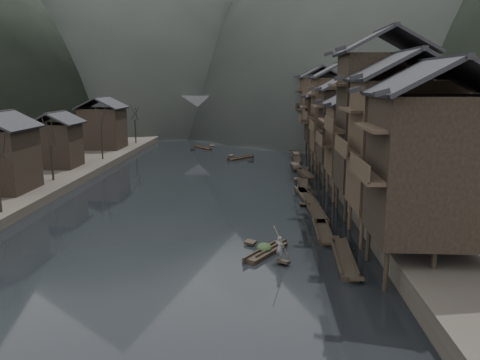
{
  "coord_description": "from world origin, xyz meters",
  "views": [
    {
      "loc": [
        6.83,
        -36.75,
        12.3
      ],
      "look_at": [
        4.57,
        9.3,
        2.5
      ],
      "focal_mm": 35.0,
      "sensor_mm": 36.0,
      "label": 1
    }
  ],
  "objects": [
    {
      "name": "hero_sampan",
      "position": [
        7.13,
        -4.7,
        0.2
      ],
      "size": [
        3.38,
        4.72,
        0.44
      ],
      "color": "black",
      "rests_on": "water"
    },
    {
      "name": "right_bank",
      "position": [
        35.0,
        40.0,
        0.9
      ],
      "size": [
        40.0,
        200.0,
        1.8
      ],
      "primitive_type": "cube",
      "color": "#2D2823",
      "rests_on": "ground"
    },
    {
      "name": "bare_trees",
      "position": [
        -17.0,
        15.72,
        5.98
      ],
      "size": [
        3.34,
        62.73,
        6.69
      ],
      "color": "black",
      "rests_on": "left_bank"
    },
    {
      "name": "left_houses",
      "position": [
        -20.5,
        20.12,
        5.66
      ],
      "size": [
        8.1,
        53.2,
        8.73
      ],
      "color": "black",
      "rests_on": "left_bank"
    },
    {
      "name": "stilt_houses",
      "position": [
        17.28,
        18.86,
        8.95
      ],
      "size": [
        9.0,
        67.6,
        16.99
      ],
      "color": "black",
      "rests_on": "ground"
    },
    {
      "name": "boatman",
      "position": [
        8.06,
        -6.19,
        1.28
      ],
      "size": [
        0.72,
        0.71,
        1.68
      ],
      "primitive_type": "imported",
      "rotation": [
        0.0,
        0.0,
        2.4
      ],
      "color": "#5A5A5D",
      "rests_on": "hero_sampan"
    },
    {
      "name": "bamboo_pole",
      "position": [
        8.26,
        -6.19,
        3.73
      ],
      "size": [
        1.34,
        1.99,
        3.23
      ],
      "primitive_type": "cylinder",
      "rotation": [
        0.62,
        0.0,
        -0.58
      ],
      "color": "#8C7A51",
      "rests_on": "boatman"
    },
    {
      "name": "cargo_heap",
      "position": [
        7.01,
        -4.5,
        0.77
      ],
      "size": [
        1.11,
        1.45,
        0.66
      ],
      "primitive_type": "ellipsoid",
      "color": "black",
      "rests_on": "hero_sampan"
    },
    {
      "name": "water",
      "position": [
        0.0,
        0.0,
        0.0
      ],
      "size": [
        300.0,
        300.0,
        0.0
      ],
      "primitive_type": "plane",
      "color": "black",
      "rests_on": "ground"
    },
    {
      "name": "left_bank",
      "position": [
        -35.0,
        40.0,
        0.6
      ],
      "size": [
        40.0,
        200.0,
        1.2
      ],
      "primitive_type": "cube",
      "color": "#2D2823",
      "rests_on": "ground"
    },
    {
      "name": "stone_bridge",
      "position": [
        -0.0,
        72.0,
        5.11
      ],
      "size": [
        40.0,
        6.0,
        9.0
      ],
      "color": "#4C4C4F",
      "rests_on": "ground"
    },
    {
      "name": "midriver_boats",
      "position": [
        -0.65,
        53.39,
        0.2
      ],
      "size": [
        11.91,
        36.06,
        0.45
      ],
      "color": "black",
      "rests_on": "water"
    },
    {
      "name": "moored_sampans",
      "position": [
        12.01,
        20.63,
        0.2
      ],
      "size": [
        2.94,
        61.74,
        0.47
      ],
      "color": "black",
      "rests_on": "water"
    }
  ]
}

